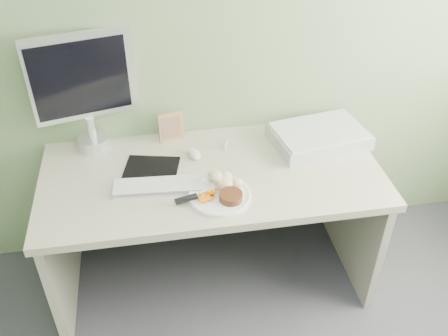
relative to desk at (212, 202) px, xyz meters
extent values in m
plane|color=#6C8A61|center=(0.00, 0.38, 0.80)|extent=(3.50, 0.00, 3.50)
cube|color=#B1AD94|center=(0.00, 0.00, 0.16)|extent=(1.60, 0.75, 0.04)
cube|color=#A59E8D|center=(-0.76, 0.00, -0.20)|extent=(0.04, 0.70, 0.69)
cube|color=#A59E8D|center=(0.76, 0.00, -0.20)|extent=(0.04, 0.70, 0.69)
cylinder|color=white|center=(0.01, -0.19, 0.19)|extent=(0.28, 0.28, 0.01)
cylinder|color=black|center=(0.05, -0.23, 0.21)|extent=(0.13, 0.13, 0.03)
ellipsoid|color=tan|center=(0.04, -0.14, 0.23)|extent=(0.13, 0.10, 0.07)
cube|color=#FF6F05|center=(-0.05, -0.21, 0.22)|extent=(0.07, 0.06, 0.04)
cube|color=silver|center=(-0.01, -0.17, 0.21)|extent=(0.15, 0.06, 0.01)
cube|color=black|center=(-0.14, -0.20, 0.21)|extent=(0.10, 0.05, 0.02)
cube|color=black|center=(-0.28, 0.06, 0.18)|extent=(0.30, 0.27, 0.00)
cube|color=white|center=(-0.26, -0.08, 0.20)|extent=(0.40, 0.14, 0.02)
ellipsoid|color=white|center=(-0.06, 0.14, 0.20)|extent=(0.07, 0.11, 0.03)
cube|color=#8C6341|center=(-0.16, 0.30, 0.26)|extent=(0.13, 0.05, 0.16)
cylinder|color=white|center=(0.09, 0.18, 0.21)|extent=(0.02, 0.02, 0.05)
cone|color=#7CA3C7|center=(0.09, 0.18, 0.24)|extent=(0.02, 0.02, 0.02)
cube|color=#B1B3B8|center=(0.57, 0.15, 0.22)|extent=(0.50, 0.38, 0.07)
cylinder|color=silver|center=(-0.55, 0.29, 0.22)|extent=(0.15, 0.15, 0.07)
cylinder|color=silver|center=(-0.55, 0.29, 0.30)|extent=(0.04, 0.04, 0.11)
cube|color=silver|center=(-0.55, 0.32, 0.56)|extent=(0.49, 0.15, 0.41)
cube|color=black|center=(-0.55, 0.30, 0.56)|extent=(0.43, 0.11, 0.36)
camera|label=1|loc=(-0.25, -1.84, 1.61)|focal=40.00mm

